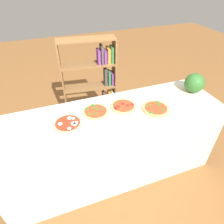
# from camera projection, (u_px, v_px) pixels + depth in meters

# --- Properties ---
(ground_plane) EXTENTS (12.00, 12.00, 0.00)m
(ground_plane) POSITION_uv_depth(u_px,v_px,m) (112.00, 169.00, 2.54)
(ground_plane) COLOR brown
(counter) EXTENTS (2.38, 0.71, 0.92)m
(counter) POSITION_uv_depth(u_px,v_px,m) (112.00, 145.00, 2.26)
(counter) COLOR beige
(counter) RESTS_ON ground_plane
(parchment_paper) EXTENTS (1.99, 0.51, 0.00)m
(parchment_paper) POSITION_uv_depth(u_px,v_px,m) (112.00, 113.00, 1.98)
(parchment_paper) COLOR beige
(parchment_paper) RESTS_ON counter
(pizza_mozzarella_0) EXTENTS (0.26, 0.26, 0.03)m
(pizza_mozzarella_0) POSITION_uv_depth(u_px,v_px,m) (68.00, 124.00, 1.84)
(pizza_mozzarella_0) COLOR #E5C17F
(pizza_mozzarella_0) RESTS_ON parchment_paper
(pizza_spinach_1) EXTENTS (0.26, 0.26, 0.02)m
(pizza_spinach_1) POSITION_uv_depth(u_px,v_px,m) (96.00, 111.00, 1.99)
(pizza_spinach_1) COLOR #DBB26B
(pizza_spinach_1) RESTS_ON parchment_paper
(pizza_pepperoni_2) EXTENTS (0.26, 0.26, 0.03)m
(pizza_pepperoni_2) POSITION_uv_depth(u_px,v_px,m) (123.00, 106.00, 2.05)
(pizza_pepperoni_2) COLOR #DBB26B
(pizza_pepperoni_2) RESTS_ON parchment_paper
(pizza_spinach_3) EXTENTS (0.28, 0.28, 0.03)m
(pizza_spinach_3) POSITION_uv_depth(u_px,v_px,m) (156.00, 109.00, 2.02)
(pizza_spinach_3) COLOR tan
(pizza_spinach_3) RESTS_ON parchment_paper
(watermelon) EXTENTS (0.22, 0.22, 0.22)m
(watermelon) POSITION_uv_depth(u_px,v_px,m) (194.00, 83.00, 2.25)
(watermelon) COLOR #2D6628
(watermelon) RESTS_ON counter
(bookshelf) EXTENTS (0.78, 0.32, 1.38)m
(bookshelf) POSITION_uv_depth(u_px,v_px,m) (97.00, 87.00, 2.88)
(bookshelf) COLOR brown
(bookshelf) RESTS_ON ground_plane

